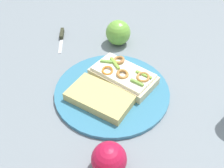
# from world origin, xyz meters

# --- Properties ---
(ground_plane) EXTENTS (2.00, 2.00, 0.00)m
(ground_plane) POSITION_xyz_m (0.00, 0.00, 0.00)
(ground_plane) COLOR slate
(ground_plane) RESTS_ON ground
(plate) EXTENTS (0.29, 0.29, 0.01)m
(plate) POSITION_xyz_m (0.00, 0.00, 0.01)
(plate) COLOR teal
(plate) RESTS_ON ground_plane
(sandwich) EXTENTS (0.19, 0.14, 0.04)m
(sandwich) POSITION_xyz_m (0.02, 0.04, 0.03)
(sandwich) COLOR beige
(sandwich) RESTS_ON plate
(bread_slice_side) EXTENTS (0.17, 0.13, 0.02)m
(bread_slice_side) POSITION_xyz_m (-0.02, -0.04, 0.02)
(bread_slice_side) COLOR tan
(bread_slice_side) RESTS_ON plate
(apple_1) EXTENTS (0.11, 0.11, 0.08)m
(apple_1) POSITION_xyz_m (-0.05, 0.22, 0.04)
(apple_1) COLOR #6BA83A
(apple_1) RESTS_ON ground_plane
(apple_2) EXTENTS (0.08, 0.08, 0.07)m
(apple_2) POSITION_xyz_m (0.06, -0.20, 0.03)
(apple_2) COLOR #AB1233
(apple_2) RESTS_ON ground_plane
(knife) EXTENTS (0.06, 0.12, 0.01)m
(knife) POSITION_xyz_m (-0.23, 0.19, 0.01)
(knife) COLOR silver
(knife) RESTS_ON ground_plane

